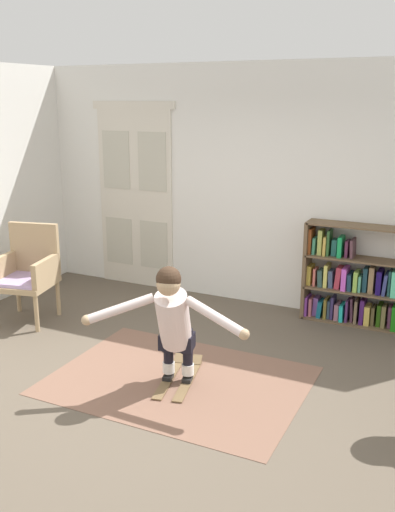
{
  "coord_description": "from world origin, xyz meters",
  "views": [
    {
      "loc": [
        2.31,
        -3.9,
        2.49
      ],
      "look_at": [
        0.05,
        0.78,
        1.05
      ],
      "focal_mm": 40.15,
      "sensor_mm": 36.0,
      "label": 1
    }
  ],
  "objects_px": {
    "person_skier": "(173,318)",
    "bookshelf": "(372,286)",
    "wicker_chair": "(28,271)",
    "skis_pair": "(179,377)"
  },
  "relations": [
    {
      "from": "wicker_chair",
      "to": "skis_pair",
      "type": "distance_m",
      "value": 2.39
    },
    {
      "from": "wicker_chair",
      "to": "person_skier",
      "type": "relative_size",
      "value": 0.79
    },
    {
      "from": "bookshelf",
      "to": "person_skier",
      "type": "height_order",
      "value": "person_skier"
    },
    {
      "from": "person_skier",
      "to": "bookshelf",
      "type": "bearing_deg",
      "value": 60.27
    },
    {
      "from": "bookshelf",
      "to": "wicker_chair",
      "type": "height_order",
      "value": "bookshelf"
    },
    {
      "from": "wicker_chair",
      "to": "person_skier",
      "type": "height_order",
      "value": "person_skier"
    },
    {
      "from": "bookshelf",
      "to": "skis_pair",
      "type": "relative_size",
      "value": 1.84
    },
    {
      "from": "skis_pair",
      "to": "person_skier",
      "type": "distance_m",
      "value": 0.68
    },
    {
      "from": "skis_pair",
      "to": "person_skier",
      "type": "xyz_separation_m",
      "value": [
        0.04,
        -0.18,
        0.65
      ]
    },
    {
      "from": "wicker_chair",
      "to": "person_skier",
      "type": "distance_m",
      "value": 2.41
    }
  ]
}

